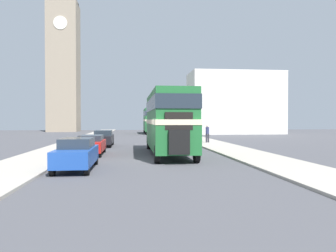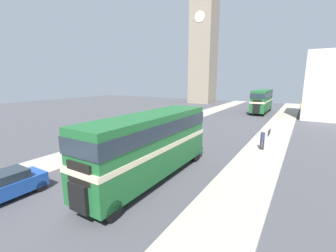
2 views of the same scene
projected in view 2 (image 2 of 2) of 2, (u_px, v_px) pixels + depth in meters
name	position (u px, v px, depth m)	size (l,w,h in m)	color
ground_plane	(94.00, 196.00, 12.47)	(120.00, 120.00, 0.00)	#47474C
sidewalk_right	(208.00, 240.00, 9.00)	(3.50, 120.00, 0.12)	#A8A093
sidewalk_left	(29.00, 170.00, 15.91)	(3.50, 120.00, 0.12)	#A8A093
double_decker_bus	(151.00, 141.00, 14.17)	(2.55, 11.00, 4.25)	#1E602D
bus_distant	(262.00, 99.00, 42.95)	(2.52, 10.07, 4.37)	#1E602D
car_parked_near	(0.00, 187.00, 11.84)	(1.67, 4.35, 1.53)	#1E479E
car_parked_mid	(98.00, 153.00, 17.57)	(1.74, 4.23, 1.36)	red
car_parked_far	(154.00, 134.00, 23.55)	(1.69, 4.50, 1.46)	black
pedestrian_walking	(262.00, 139.00, 20.15)	(0.37, 0.37, 1.81)	#282833
bicycle_on_pavement	(269.00, 132.00, 25.48)	(0.05, 1.76, 0.78)	black
church_tower	(204.00, 36.00, 58.90)	(6.25, 6.25, 34.64)	gray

